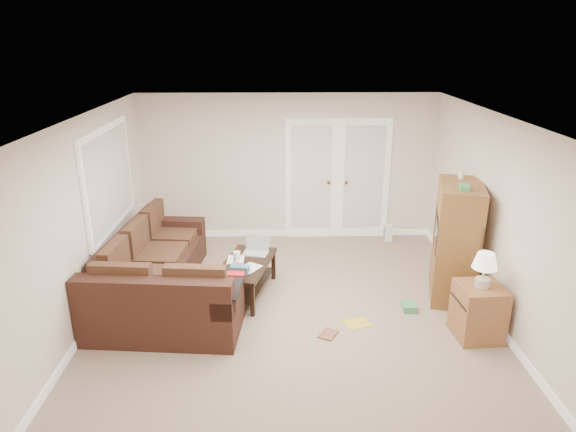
{
  "coord_description": "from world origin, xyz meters",
  "views": [
    {
      "loc": [
        -0.17,
        -5.78,
        3.39
      ],
      "look_at": [
        -0.04,
        0.69,
        1.1
      ],
      "focal_mm": 32.0,
      "sensor_mm": 36.0,
      "label": 1
    }
  ],
  "objects_px": {
    "tv_armoire": "(456,241)",
    "coffee_table": "(247,276)",
    "sectional_sofa": "(158,281)",
    "side_cabinet": "(479,307)"
  },
  "relations": [
    {
      "from": "tv_armoire",
      "to": "coffee_table",
      "type": "bearing_deg",
      "value": -166.81
    },
    {
      "from": "coffee_table",
      "to": "sectional_sofa",
      "type": "bearing_deg",
      "value": -152.9
    },
    {
      "from": "tv_armoire",
      "to": "side_cabinet",
      "type": "height_order",
      "value": "tv_armoire"
    },
    {
      "from": "sectional_sofa",
      "to": "tv_armoire",
      "type": "bearing_deg",
      "value": 7.77
    },
    {
      "from": "side_cabinet",
      "to": "coffee_table",
      "type": "bearing_deg",
      "value": 154.17
    },
    {
      "from": "coffee_table",
      "to": "tv_armoire",
      "type": "bearing_deg",
      "value": 12.34
    },
    {
      "from": "sectional_sofa",
      "to": "tv_armoire",
      "type": "height_order",
      "value": "tv_armoire"
    },
    {
      "from": "sectional_sofa",
      "to": "side_cabinet",
      "type": "height_order",
      "value": "side_cabinet"
    },
    {
      "from": "coffee_table",
      "to": "tv_armoire",
      "type": "xyz_separation_m",
      "value": [
        2.81,
        -0.08,
        0.54
      ]
    },
    {
      "from": "sectional_sofa",
      "to": "side_cabinet",
      "type": "bearing_deg",
      "value": -7.4
    }
  ]
}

